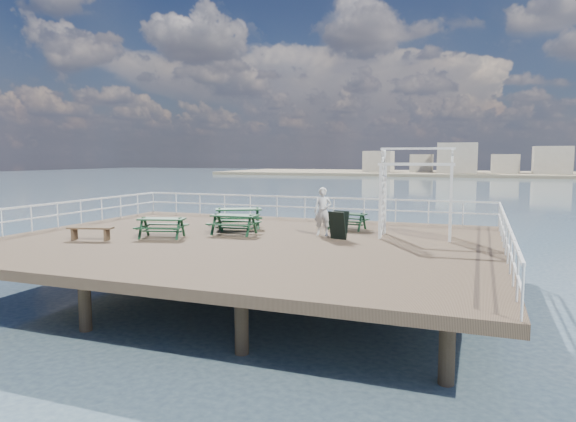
# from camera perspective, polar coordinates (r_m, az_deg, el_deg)

# --- Properties ---
(ground) EXTENTS (18.00, 14.00, 0.30)m
(ground) POSITION_cam_1_polar(r_m,az_deg,el_deg) (19.01, -4.79, -3.57)
(ground) COLOR brown
(ground) RESTS_ON ground
(sea_backdrop) EXTENTS (300.00, 300.00, 9.20)m
(sea_backdrop) POSITION_cam_1_polar(r_m,az_deg,el_deg) (151.10, 22.38, 4.22)
(sea_backdrop) COLOR #3E5568
(sea_backdrop) RESTS_ON ground
(railing) EXTENTS (17.77, 13.76, 1.10)m
(railing) POSITION_cam_1_polar(r_m,az_deg,el_deg) (21.23, -2.01, 0.24)
(railing) COLOR white
(railing) RESTS_ON ground
(picnic_table_a) EXTENTS (2.43, 2.28, 0.94)m
(picnic_table_a) POSITION_cam_1_polar(r_m,az_deg,el_deg) (21.94, -5.52, -0.31)
(picnic_table_a) COLOR #12341A
(picnic_table_a) RESTS_ON ground
(picnic_table_b) EXTENTS (1.83, 1.51, 0.86)m
(picnic_table_b) POSITION_cam_1_polar(r_m,az_deg,el_deg) (20.16, -6.02, -1.02)
(picnic_table_b) COLOR #12341A
(picnic_table_b) RESTS_ON ground
(picnic_table_c) EXTENTS (1.72, 1.45, 0.77)m
(picnic_table_c) POSITION_cam_1_polar(r_m,az_deg,el_deg) (21.54, 6.57, -0.73)
(picnic_table_c) COLOR #12341A
(picnic_table_c) RESTS_ON ground
(picnic_table_d) EXTENTS (2.00, 1.76, 0.83)m
(picnic_table_d) POSITION_cam_1_polar(r_m,az_deg,el_deg) (19.77, -13.85, -1.36)
(picnic_table_d) COLOR #12341A
(picnic_table_d) RESTS_ON ground
(flat_bench_near) EXTENTS (1.70, 0.80, 0.48)m
(flat_bench_near) POSITION_cam_1_polar(r_m,az_deg,el_deg) (19.98, -21.11, -2.02)
(flat_bench_near) COLOR brown
(flat_bench_near) RESTS_ON ground
(trellis_arbor) EXTENTS (2.77, 1.57, 3.36)m
(trellis_arbor) POSITION_cam_1_polar(r_m,az_deg,el_deg) (19.71, 14.05, 1.42)
(trellis_arbor) COLOR white
(trellis_arbor) RESTS_ON ground
(sandwich_board) EXTENTS (0.73, 0.61, 1.05)m
(sandwich_board) POSITION_cam_1_polar(r_m,az_deg,el_deg) (18.90, 5.65, -1.60)
(sandwich_board) COLOR black
(sandwich_board) RESTS_ON ground
(person) EXTENTS (0.70, 0.48, 1.86)m
(person) POSITION_cam_1_polar(r_m,az_deg,el_deg) (19.72, 3.89, -0.05)
(person) COLOR silver
(person) RESTS_ON ground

